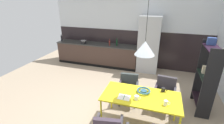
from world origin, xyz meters
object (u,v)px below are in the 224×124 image
dining_table (141,98)px  bottle_vinegar_dark (117,42)px  mug_white_ceramic (137,98)px  bottle_wine_green (110,43)px  refrigerator_column (149,45)px  bottle_spice_small (62,38)px  mug_short_terracotta (166,103)px  open_book (124,97)px  cooking_pot (84,42)px  fruit_bowl (144,91)px  pendant_lamp_over_table_near (145,48)px  armchair_by_stool (129,85)px  armchair_head_of_table (165,89)px  mug_glass_clear (163,90)px  open_shelf_unit (206,75)px

dining_table → bottle_vinegar_dark: 3.22m
mug_white_ceramic → bottle_wine_green: 3.39m
refrigerator_column → bottle_spice_small: refrigerator_column is taller
mug_short_terracotta → open_book: bearing=-179.9°
bottle_spice_small → open_book: bearing=-40.9°
mug_white_ceramic → cooking_pot: (-2.66, 2.95, 0.16)m
fruit_bowl → bottle_vinegar_dark: (-1.39, 2.76, 0.22)m
refrigerator_column → fruit_bowl: size_ratio=7.11×
bottle_spice_small → pendant_lamp_over_table_near: (3.78, -2.82, 0.76)m
refrigerator_column → armchair_by_stool: (-0.25, -2.16, -0.52)m
refrigerator_column → bottle_wine_green: (-1.48, -0.08, -0.03)m
dining_table → armchair_by_stool: armchair_by_stool is taller
bottle_spice_small → dining_table: bearing=-36.9°
armchair_head_of_table → mug_short_terracotta: bearing=94.8°
mug_glass_clear → bottle_wine_green: 3.28m
cooking_pot → bottle_vinegar_dark: 1.37m
mug_white_ceramic → open_shelf_unit: open_shelf_unit is taller
fruit_bowl → refrigerator_column: bearing=93.9°
open_book → cooking_pot: 3.82m
mug_glass_clear → bottle_wine_green: bottle_wine_green is taller
mug_glass_clear → fruit_bowl: bearing=-157.7°
refrigerator_column → bottle_vinegar_dark: (-1.20, -0.01, -0.01)m
refrigerator_column → mug_white_ceramic: bearing=-88.2°
pendant_lamp_over_table_near → mug_short_terracotta: bearing=-20.6°
fruit_bowl → mug_glass_clear: (0.40, 0.16, 0.01)m
armchair_by_stool → mug_short_terracotta: (0.89, -0.92, 0.29)m
mug_glass_clear → armchair_head_of_table: bearing=82.1°
fruit_bowl → mug_white_ceramic: size_ratio=2.18×
bottle_spice_small → armchair_by_stool: bearing=-31.8°
armchair_head_of_table → bottle_vinegar_dark: bearing=-43.0°
refrigerator_column → mug_white_ceramic: refrigerator_column is taller
fruit_bowl → bottle_spice_small: bearing=144.7°
bottle_vinegar_dark → bottle_wine_green: (-0.27, -0.06, -0.02)m
armchair_by_stool → bottle_spice_small: size_ratio=2.70×
fruit_bowl → mug_short_terracotta: size_ratio=2.39×
bottle_spice_small → pendant_lamp_over_table_near: bearing=-36.8°
mug_glass_clear → cooking_pot: size_ratio=0.54×
refrigerator_column → cooking_pot: (-2.57, -0.12, -0.07)m
armchair_by_stool → armchair_head_of_table: bearing=176.1°
armchair_by_stool → bottle_wine_green: bearing=-65.7°
refrigerator_column → dining_table: bearing=-86.9°
open_book → fruit_bowl: bearing=41.6°
armchair_head_of_table → bottle_wine_green: bearing=-38.3°
mug_white_ceramic → pendant_lamp_over_table_near: size_ratio=0.11×
fruit_bowl → mug_short_terracotta: 0.54m
bottle_vinegar_dark → armchair_head_of_table: bearing=-48.7°
mug_white_ceramic → bottle_spice_small: bearing=141.1°
fruit_bowl → armchair_head_of_table: bearing=54.4°
pendant_lamp_over_table_near → armchair_by_stool: bearing=119.0°
dining_table → mug_short_terracotta: bearing=-19.1°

